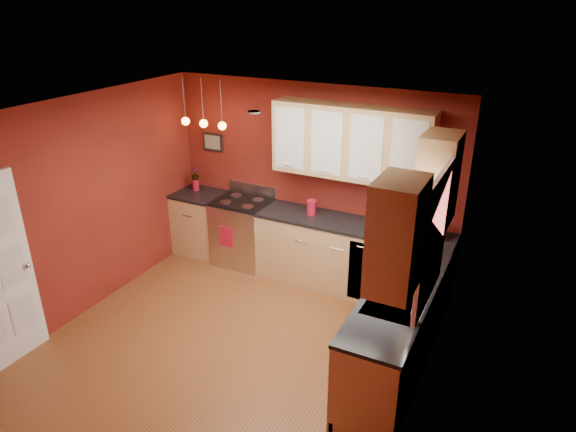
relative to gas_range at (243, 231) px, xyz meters
The scene contains 26 objects.
floor 2.08m from the gas_range, 62.94° to the right, with size 4.20×4.20×0.00m, color brown.
ceiling 2.93m from the gas_range, 62.94° to the right, with size 4.00×4.20×0.02m, color beige.
wall_back 1.27m from the gas_range, 18.02° to the left, with size 4.00×0.02×2.60m, color maroon.
wall_front 4.09m from the gas_range, 76.73° to the right, with size 4.00×0.02×2.60m, color maroon.
wall_left 2.25m from the gas_range, 120.95° to the right, with size 0.02×4.20×2.60m, color maroon.
wall_right 3.53m from the gas_range, 31.66° to the right, with size 0.02×4.20×2.60m, color maroon.
base_cabinets_back_left 0.73m from the gas_range, behind, with size 0.70×0.60×0.90m, color tan.
base_cabinets_back_right 1.65m from the gas_range, ahead, with size 2.54×0.60×0.90m, color tan.
base_cabinets_right 2.95m from the gas_range, 27.27° to the right, with size 0.60×2.10×0.90m, color tan.
counter_back_left 0.85m from the gas_range, behind, with size 0.70×0.62×0.04m, color black.
counter_back_right 1.71m from the gas_range, ahead, with size 2.54×0.62×0.04m, color black.
counter_right 2.98m from the gas_range, 27.27° to the right, with size 0.62×2.10×0.04m, color black.
gas_range is the anchor object (origin of this frame).
dishwasher_front 2.04m from the gas_range, ahead, with size 0.60×0.02×0.80m, color silver.
sink 3.05m from the gas_range, 29.78° to the right, with size 0.50×0.70×0.33m.
window 3.48m from the gas_range, 27.40° to the right, with size 0.06×1.02×1.22m.
upper_cabinets_back 2.12m from the gas_range, ahead, with size 2.00×0.35×0.90m, color tan.
upper_cabinets_right 3.45m from the gas_range, 28.26° to the right, with size 0.35×1.95×0.90m, color tan.
wall_picture 1.36m from the gas_range, 156.09° to the left, with size 0.32×0.03×0.26m, color black.
pendant_lights 1.62m from the gas_range, behind, with size 0.71×0.11×0.66m.
red_canister 1.20m from the gas_range, ahead, with size 0.13×0.13×0.20m.
red_vase 1.01m from the gas_range, behind, with size 0.10×0.10×0.16m, color #AF1227.
flowers 1.11m from the gas_range, behind, with size 0.11×0.11×0.20m, color #AF1227.
coffee_maker 2.74m from the gas_range, ahead, with size 0.18×0.18×0.24m.
soap_pump 3.42m from the gas_range, 31.76° to the right, with size 0.07×0.08×0.16m, color silver.
dish_towel 0.34m from the gas_range, 102.24° to the right, with size 0.21×0.01×0.29m, color #AF1227.
Camera 1 is at (2.65, -3.85, 3.62)m, focal length 32.00 mm.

